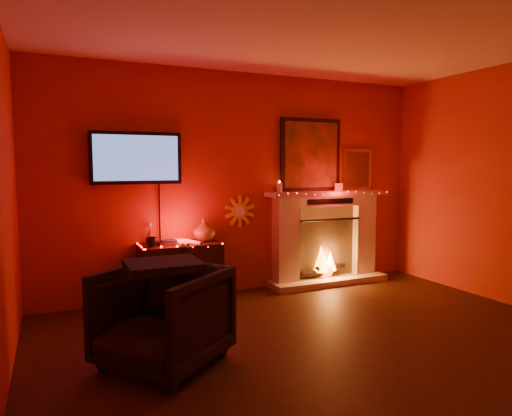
% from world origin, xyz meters
% --- Properties ---
extents(room, '(5.00, 5.00, 5.00)m').
position_xyz_m(room, '(0.00, 0.00, 1.35)').
color(room, black).
rests_on(room, ground).
extents(floor, '(5.00, 5.00, 0.00)m').
position_xyz_m(floor, '(0.00, 0.00, 0.00)').
color(floor, black).
rests_on(floor, ground).
extents(fireplace, '(1.72, 0.40, 2.18)m').
position_xyz_m(fireplace, '(1.14, 2.39, 0.72)').
color(fireplace, beige).
rests_on(fireplace, floor).
extents(tv, '(1.00, 0.07, 1.24)m').
position_xyz_m(tv, '(-1.30, 2.45, 1.65)').
color(tv, black).
rests_on(tv, room).
extents(sunburst_clock, '(0.40, 0.03, 0.40)m').
position_xyz_m(sunburst_clock, '(-0.05, 2.48, 1.00)').
color(sunburst_clock, yellow).
rests_on(sunburst_clock, room).
extents(console_table, '(0.90, 0.52, 0.95)m').
position_xyz_m(console_table, '(-0.86, 2.26, 0.38)').
color(console_table, black).
rests_on(console_table, floor).
extents(armchair, '(1.19, 1.18, 0.78)m').
position_xyz_m(armchair, '(-1.42, 0.72, 0.39)').
color(armchair, black).
rests_on(armchair, floor).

